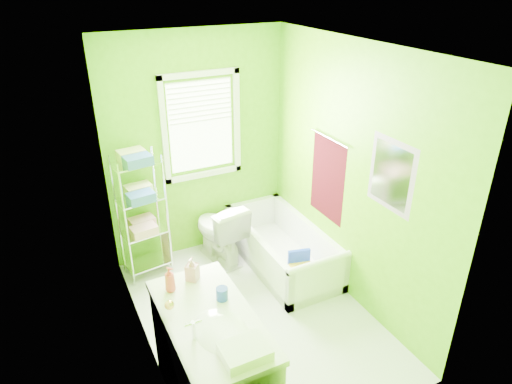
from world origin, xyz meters
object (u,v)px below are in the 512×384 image
toilet (219,231)px  wire_shelf_unit (142,203)px  vanity (213,361)px  bathtub (283,253)px

toilet → wire_shelf_unit: bearing=-16.7°
toilet → vanity: bearing=57.8°
bathtub → toilet: size_ratio=2.08×
wire_shelf_unit → bathtub: bearing=-21.4°
bathtub → vanity: size_ratio=1.32×
bathtub → wire_shelf_unit: (-1.43, 0.56, 0.72)m
vanity → wire_shelf_unit: (0.00, 2.00, 0.40)m
toilet → wire_shelf_unit: wire_shelf_unit is taller
toilet → wire_shelf_unit: size_ratio=0.53×
vanity → wire_shelf_unit: wire_shelf_unit is taller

